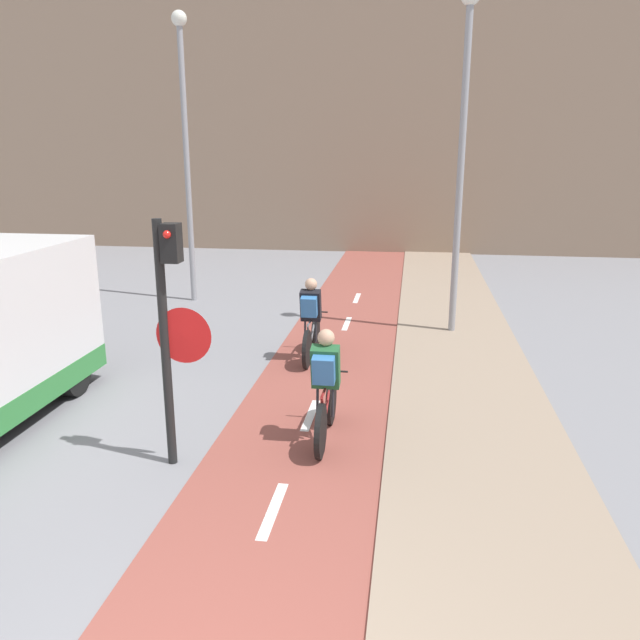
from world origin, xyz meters
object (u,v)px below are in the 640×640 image
object	(u,v)px
street_lamp_far	(185,131)
cyclist_near	(326,390)
street_lamp_sidewalk	(463,131)
cyclist_far	(311,322)
traffic_light_pole	(170,317)

from	to	relation	value
street_lamp_far	cyclist_near	bearing A→B (deg)	-59.26
street_lamp_sidewalk	cyclist_far	bearing A→B (deg)	-140.04
street_lamp_far	traffic_light_pole	bearing A→B (deg)	-71.72
street_lamp_far	cyclist_near	distance (m)	9.40
traffic_light_pole	street_lamp_far	xyz separation A→B (m)	(-2.77, 8.38, 2.32)
traffic_light_pole	cyclist_near	distance (m)	2.22
street_lamp_far	cyclist_near	xyz separation A→B (m)	(4.47, -7.51, -3.46)
street_lamp_sidewalk	cyclist_near	size ratio (longest dim) A/B	3.89
cyclist_near	cyclist_far	bearing A→B (deg)	102.53
traffic_light_pole	street_lamp_sidewalk	size ratio (longest dim) A/B	0.45
street_lamp_far	street_lamp_sidewalk	world-z (taller)	street_lamp_far
street_lamp_far	street_lamp_sidewalk	size ratio (longest dim) A/B	1.03
street_lamp_sidewalk	traffic_light_pole	bearing A→B (deg)	-119.88
traffic_light_pole	cyclist_near	size ratio (longest dim) A/B	1.75
traffic_light_pole	street_lamp_far	size ratio (longest dim) A/B	0.44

